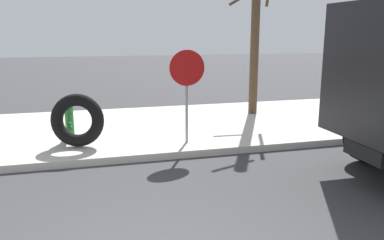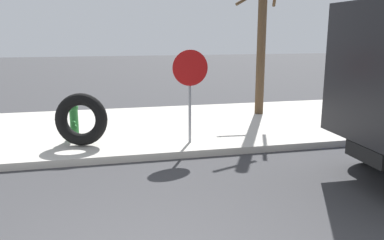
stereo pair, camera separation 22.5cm
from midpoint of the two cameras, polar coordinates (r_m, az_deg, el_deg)
sidewalk_curb at (r=10.28m, az=-12.85°, el=-1.48°), size 36.00×5.00×0.15m
fire_hydrant at (r=9.19m, az=-17.94°, el=-0.13°), size 0.21×0.49×0.83m
loose_tire at (r=8.61m, az=-16.93°, el=-0.05°), size 1.17×0.62×1.13m
stop_sign at (r=8.41m, az=-1.51°, el=5.90°), size 0.76×0.08×2.01m
bare_tree at (r=11.70m, az=8.54°, el=13.44°), size 1.19×1.30×4.93m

